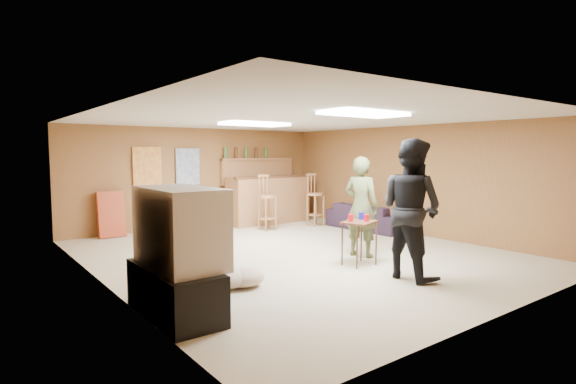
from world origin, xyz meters
TOP-DOWN VIEW (x-y plane):
  - ground at (0.00, 0.00)m, footprint 7.00×7.00m
  - ceiling at (0.00, 0.00)m, footprint 6.00×7.00m
  - wall_back at (0.00, 3.50)m, footprint 6.00×0.02m
  - wall_front at (0.00, -3.50)m, footprint 6.00×0.02m
  - wall_left at (-3.00, 0.00)m, footprint 0.02×7.00m
  - wall_right at (3.00, 0.00)m, footprint 0.02×7.00m
  - tv_stand at (-2.72, -1.50)m, footprint 0.55×1.30m
  - dvd_box at (-2.50, -1.50)m, footprint 0.35×0.50m
  - tv_body at (-2.65, -1.50)m, footprint 0.60×1.10m
  - tv_screen at (-2.34, -1.50)m, footprint 0.02×0.95m
  - bar_counter at (1.50, 2.95)m, footprint 2.00×0.60m
  - bar_lip at (1.50, 2.70)m, footprint 2.10×0.12m
  - bar_shelf at (1.50, 3.40)m, footprint 2.00×0.18m
  - bar_backing at (1.50, 3.42)m, footprint 2.00×0.14m
  - poster_left at (-1.20, 3.46)m, footprint 0.60×0.03m
  - poster_right at (-0.30, 3.46)m, footprint 0.55×0.03m
  - folding_chair_stack at (-2.00, 3.30)m, footprint 0.50×0.26m
  - ceiling_panel_front at (0.00, -1.50)m, footprint 1.20×0.60m
  - ceiling_panel_back at (0.00, 1.20)m, footprint 1.20×0.60m
  - person_olive at (0.71, -0.79)m, footprint 0.53×0.67m
  - person_black at (0.33, -2.04)m, footprint 0.71×0.90m
  - sofa at (2.70, 0.91)m, footprint 0.77×1.89m
  - tray_table at (0.27, -1.17)m, footprint 0.61×0.55m
  - cup_red_near at (0.15, -1.12)m, footprint 0.08×0.08m
  - cup_red_far at (0.33, -1.26)m, footprint 0.10×0.10m
  - cup_blue at (0.42, -1.07)m, footprint 0.09×0.09m
  - bar_stool_left at (0.91, 2.14)m, footprint 0.44×0.44m
  - bar_stool_right at (2.11, 1.96)m, footprint 0.37×0.37m
  - cushion_near_tv at (-1.84, -0.98)m, footprint 0.66×0.66m
  - cushion_mid at (-1.50, -0.08)m, footprint 0.46×0.46m
  - cushion_far at (-1.63, -1.05)m, footprint 0.57×0.57m
  - bottle_row at (1.16, 3.38)m, footprint 1.20×0.08m

SIDE VIEW (x-z plane):
  - ground at x=0.00m, z-range 0.00..0.00m
  - cushion_mid at x=-1.50m, z-range 0.00..0.20m
  - cushion_far at x=-1.63m, z-range 0.00..0.23m
  - cushion_near_tv at x=-1.84m, z-range 0.00..0.25m
  - dvd_box at x=-2.50m, z-range 0.11..0.19m
  - tv_stand at x=-2.72m, z-range 0.00..0.50m
  - sofa at x=2.70m, z-range 0.00..0.55m
  - tray_table at x=0.27m, z-range 0.00..0.65m
  - folding_chair_stack at x=-2.00m, z-range -0.01..0.91m
  - bar_stool_left at x=0.91m, z-range 0.00..1.10m
  - bar_counter at x=1.50m, z-range 0.00..1.10m
  - bar_stool_right at x=2.11m, z-range 0.00..1.16m
  - cup_red_far at x=0.33m, z-range 0.65..0.75m
  - cup_red_near at x=0.15m, z-range 0.65..0.76m
  - cup_blue at x=0.42m, z-range 0.65..0.76m
  - person_olive at x=0.71m, z-range 0.00..1.59m
  - tv_body at x=-2.65m, z-range 0.50..1.30m
  - tv_screen at x=-2.34m, z-range 0.57..1.23m
  - person_black at x=0.33m, z-range 0.00..1.83m
  - wall_back at x=0.00m, z-range 0.00..2.20m
  - wall_front at x=0.00m, z-range 0.00..2.20m
  - wall_left at x=-3.00m, z-range 0.00..2.20m
  - wall_right at x=3.00m, z-range 0.00..2.20m
  - bar_lip at x=1.50m, z-range 1.08..1.12m
  - bar_backing at x=1.50m, z-range 0.90..1.50m
  - poster_left at x=-1.20m, z-range 0.93..1.78m
  - poster_right at x=-0.30m, z-range 0.95..1.75m
  - bar_shelf at x=1.50m, z-range 1.48..1.52m
  - bottle_row at x=1.16m, z-range 1.52..1.78m
  - ceiling_panel_front at x=0.00m, z-range 2.15..2.19m
  - ceiling_panel_back at x=0.00m, z-range 2.15..2.19m
  - ceiling at x=0.00m, z-range 2.19..2.21m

